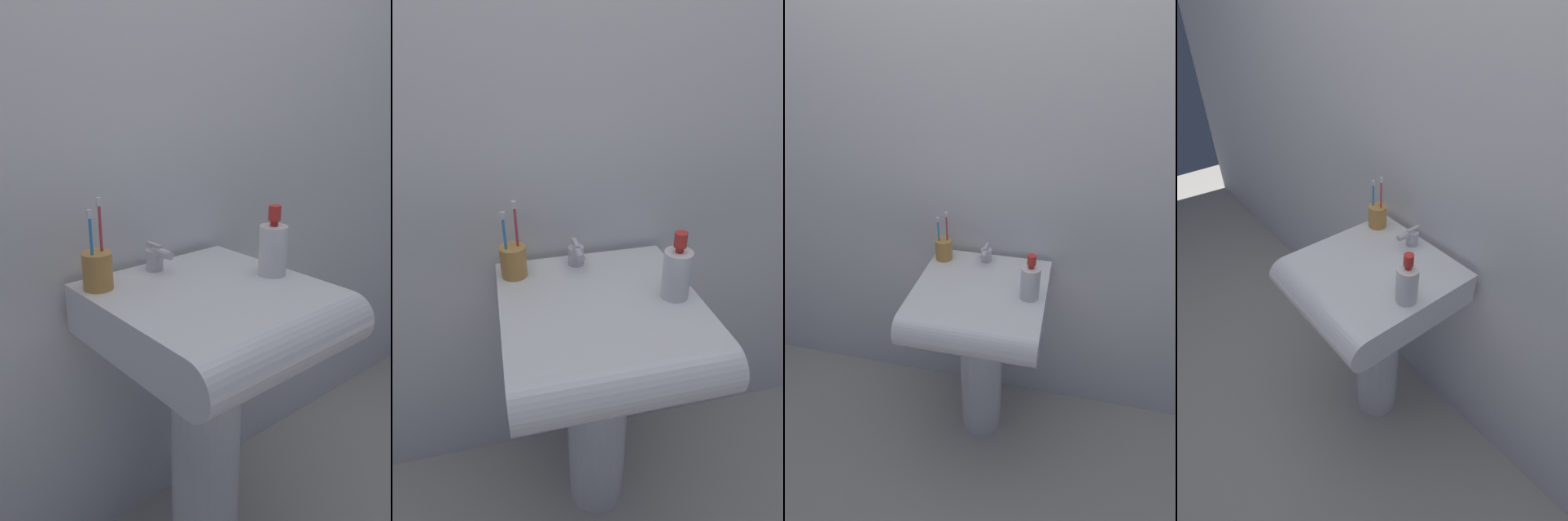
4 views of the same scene
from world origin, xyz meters
TOP-DOWN VIEW (x-y plane):
  - ground_plane at (0.00, 0.00)m, footprint 6.00×6.00m
  - wall_back at (0.00, 0.29)m, footprint 5.00×0.05m
  - sink_pedestal at (0.00, 0.00)m, footprint 0.19×0.19m
  - sink_basin at (0.00, -0.05)m, footprint 0.51×0.54m
  - faucet at (-0.02, 0.18)m, footprint 0.05×0.10m
  - toothbrush_cup at (-0.20, 0.16)m, footprint 0.07×0.07m
  - soap_bottle at (0.19, -0.04)m, footprint 0.07×0.07m

SIDE VIEW (x-z plane):
  - ground_plane at x=0.00m, z-range 0.00..0.00m
  - sink_pedestal at x=0.00m, z-range 0.00..0.70m
  - sink_basin at x=0.00m, z-range 0.70..0.82m
  - faucet at x=-0.02m, z-range 0.82..0.90m
  - toothbrush_cup at x=-0.20m, z-range 0.76..0.98m
  - soap_bottle at x=0.19m, z-range 0.80..0.99m
  - wall_back at x=0.00m, z-range 0.00..2.40m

